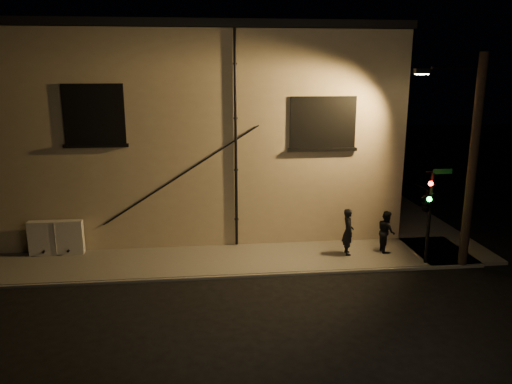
{
  "coord_description": "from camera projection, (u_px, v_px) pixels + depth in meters",
  "views": [
    {
      "loc": [
        -3.15,
        -16.02,
        7.03
      ],
      "look_at": [
        -1.15,
        1.8,
        2.58
      ],
      "focal_mm": 35.0,
      "sensor_mm": 36.0,
      "label": 1
    }
  ],
  "objects": [
    {
      "name": "traffic_signal",
      "position": [
        427.0,
        202.0,
        17.58
      ],
      "size": [
        1.14,
        2.02,
        3.49
      ],
      "color": "black",
      "rests_on": "sidewalk"
    },
    {
      "name": "pedestrian_a",
      "position": [
        348.0,
        232.0,
        18.91
      ],
      "size": [
        0.47,
        0.68,
        1.79
      ],
      "primitive_type": "imported",
      "rotation": [
        0.0,
        0.0,
        1.51
      ],
      "color": "black",
      "rests_on": "sidewalk"
    },
    {
      "name": "utility_cabinet",
      "position": [
        56.0,
        238.0,
        18.96
      ],
      "size": [
        2.0,
        0.34,
        1.32
      ],
      "primitive_type": "cube",
      "color": "beige",
      "rests_on": "sidewalk"
    },
    {
      "name": "ground",
      "position": [
        294.0,
        275.0,
        17.49
      ],
      "size": [
        90.0,
        90.0,
        0.0
      ],
      "primitive_type": "plane",
      "color": "black"
    },
    {
      "name": "pedestrian_b",
      "position": [
        386.0,
        231.0,
        19.23
      ],
      "size": [
        0.64,
        0.81,
        1.62
      ],
      "primitive_type": "imported",
      "rotation": [
        0.0,
        0.0,
        1.53
      ],
      "color": "black",
      "rests_on": "sidewalk"
    },
    {
      "name": "streetlamp_pole",
      "position": [
        470.0,
        159.0,
        17.3
      ],
      "size": [
        2.03,
        1.4,
        7.57
      ],
      "color": "black",
      "rests_on": "ground"
    },
    {
      "name": "building",
      "position": [
        203.0,
        123.0,
        24.78
      ],
      "size": [
        16.2,
        12.23,
        8.8
      ],
      "color": "tan",
      "rests_on": "ground"
    },
    {
      "name": "sidewalk",
      "position": [
        303.0,
        232.0,
        21.84
      ],
      "size": [
        21.0,
        16.0,
        0.12
      ],
      "color": "#615D57",
      "rests_on": "ground"
    }
  ]
}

